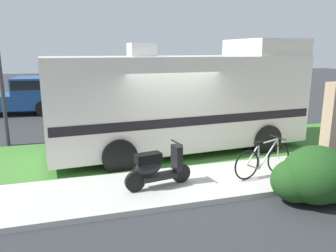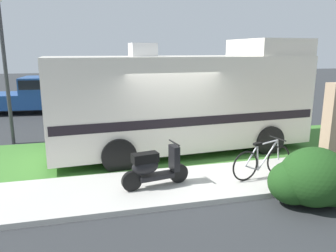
{
  "view_description": "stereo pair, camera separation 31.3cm",
  "coord_description": "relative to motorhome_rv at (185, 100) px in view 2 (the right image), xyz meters",
  "views": [
    {
      "loc": [
        -2.51,
        -7.75,
        3.06
      ],
      "look_at": [
        -0.14,
        0.3,
        1.1
      ],
      "focal_mm": 34.87,
      "sensor_mm": 36.0,
      "label": 1
    },
    {
      "loc": [
        -2.2,
        -7.84,
        3.06
      ],
      "look_at": [
        -0.14,
        0.3,
        1.1
      ],
      "focal_mm": 34.87,
      "sensor_mm": 36.0,
      "label": 2
    }
  ],
  "objects": [
    {
      "name": "motorhome_rv",
      "position": [
        0.0,
        0.0,
        0.0
      ],
      "size": [
        7.76,
        2.86,
        3.39
      ],
      "color": "silver",
      "rests_on": "ground"
    },
    {
      "name": "bicycle",
      "position": [
        1.09,
        -2.72,
        -1.09
      ],
      "size": [
        1.69,
        0.54,
        0.91
      ],
      "color": "black",
      "rests_on": "ground"
    },
    {
      "name": "ground_plane",
      "position": [
        -0.64,
        -1.38,
        -1.61
      ],
      "size": [
        80.0,
        80.0,
        0.0
      ],
      "primitive_type": "plane",
      "color": "#2D3033"
    },
    {
      "name": "scooter",
      "position": [
        -1.52,
        -2.65,
        -1.03
      ],
      "size": [
        1.54,
        0.57,
        0.97
      ],
      "color": "black",
      "rests_on": "ground"
    },
    {
      "name": "pickup_truck_far",
      "position": [
        -5.49,
        8.09,
        -0.66
      ],
      "size": [
        5.65,
        2.45,
        1.77
      ],
      "color": "#1E478C",
      "rests_on": "ground"
    },
    {
      "name": "bottle_green",
      "position": [
        2.14,
        -2.82,
        -1.38
      ],
      "size": [
        0.07,
        0.07,
        0.25
      ],
      "color": "brown",
      "rests_on": "ground"
    },
    {
      "name": "grass_strip",
      "position": [
        -0.64,
        0.12,
        -1.57
      ],
      "size": [
        24.0,
        3.4,
        0.08
      ],
      "color": "#3D752D",
      "rests_on": "ground"
    },
    {
      "name": "bush_by_porch",
      "position": [
        1.4,
        -4.06,
        -1.05
      ],
      "size": [
        1.66,
        1.25,
        1.18
      ],
      "color": "#1E4719",
      "rests_on": "ground"
    },
    {
      "name": "street_lamp_post",
      "position": [
        -5.29,
        2.22,
        1.23
      ],
      "size": [
        0.28,
        0.28,
        4.74
      ],
      "color": "#333338",
      "rests_on": "ground"
    },
    {
      "name": "sidewalk",
      "position": [
        -0.64,
        -2.58,
        -1.55
      ],
      "size": [
        24.0,
        2.0,
        0.12
      ],
      "color": "beige",
      "rests_on": "ground"
    },
    {
      "name": "pickup_truck_near",
      "position": [
        0.49,
        4.64,
        -0.69
      ],
      "size": [
        5.2,
        2.28,
        1.7
      ],
      "color": "#B7B29E",
      "rests_on": "ground"
    }
  ]
}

